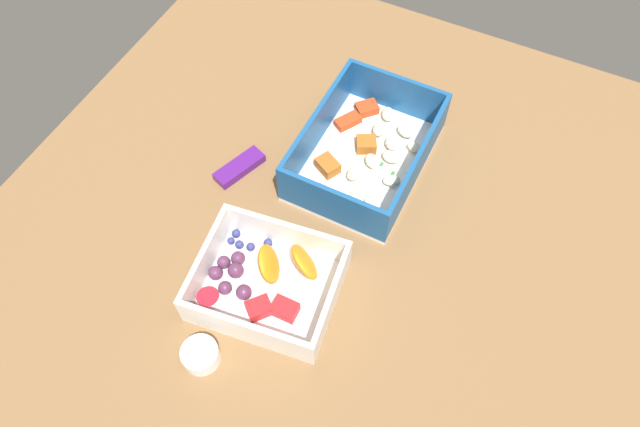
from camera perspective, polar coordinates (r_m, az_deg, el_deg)
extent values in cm
cube|color=brown|center=(73.78, 1.04, -0.28)|extent=(80.00, 80.00, 2.00)
cube|color=white|center=(77.30, 4.40, 5.17)|extent=(20.81, 14.74, 0.60)
cube|color=#19518C|center=(69.23, 1.17, 0.87)|extent=(0.68, 14.63, 6.03)
cube|color=#19518C|center=(81.03, 7.54, 11.65)|extent=(0.68, 14.63, 6.03)
cube|color=#19518C|center=(76.44, -0.28, 8.56)|extent=(19.53, 0.71, 6.03)
cube|color=#19518C|center=(73.56, 9.57, 4.71)|extent=(19.53, 0.71, 6.03)
ellipsoid|color=beige|center=(79.37, 5.87, 8.30)|extent=(2.75, 2.05, 1.30)
ellipsoid|color=beige|center=(72.29, 5.17, 1.00)|extent=(1.65, 2.27, 1.10)
ellipsoid|color=beige|center=(76.59, 6.96, 5.55)|extent=(2.15, 2.73, 1.23)
ellipsoid|color=beige|center=(79.57, 8.40, 8.03)|extent=(2.65, 3.01, 1.25)
ellipsoid|color=beige|center=(72.90, 3.61, 1.87)|extent=(2.53, 2.27, 1.05)
ellipsoid|color=beige|center=(74.54, 3.54, 4.04)|extent=(3.20, 2.64, 1.38)
ellipsoid|color=beige|center=(74.48, 7.04, 3.24)|extent=(2.43, 2.69, 1.11)
ellipsoid|color=beige|center=(78.05, 7.02, 6.86)|extent=(2.82, 2.69, 1.16)
ellipsoid|color=beige|center=(72.39, 1.22, 1.50)|extent=(2.05, 2.56, 1.13)
ellipsoid|color=beige|center=(75.94, 5.13, 5.15)|extent=(2.87, 2.92, 1.21)
ellipsoid|color=beige|center=(81.27, 6.68, 9.68)|extent=(2.87, 2.53, 1.19)
ellipsoid|color=beige|center=(78.20, 9.24, 6.44)|extent=(1.87, 2.31, 1.01)
cube|color=#AD5B1E|center=(77.58, 4.65, 6.75)|extent=(3.22, 3.35, 1.62)
cube|color=#AD5B1E|center=(75.25, 0.76, 4.72)|extent=(3.35, 3.65, 1.61)
cube|color=red|center=(80.39, 2.76, 9.05)|extent=(3.98, 3.38, 1.06)
cube|color=red|center=(81.99, 4.62, 10.25)|extent=(3.62, 3.60, 1.20)
cube|color=red|center=(73.21, -0.82, 2.12)|extent=(2.85, 2.02, 1.06)
cube|color=#387A33|center=(76.67, 6.07, 4.82)|extent=(0.60, 0.40, 0.20)
cube|color=#387A33|center=(76.66, 5.16, 4.94)|extent=(0.60, 0.40, 0.20)
cube|color=#387A33|center=(75.97, 7.16, 3.93)|extent=(0.60, 0.40, 0.20)
cube|color=white|center=(67.87, -5.04, -7.41)|extent=(15.12, 17.28, 0.60)
cube|color=white|center=(63.54, -7.33, -11.36)|extent=(2.61, 15.67, 4.39)
cube|color=white|center=(68.22, -3.25, -1.98)|extent=(2.61, 15.67, 4.39)
cube|color=white|center=(67.70, -11.16, -4.54)|extent=(11.99, 2.13, 4.39)
cube|color=white|center=(64.36, 1.12, -8.51)|extent=(11.99, 2.13, 4.39)
ellipsoid|color=orange|center=(66.12, -5.01, -4.98)|extent=(5.54, 4.89, 4.80)
ellipsoid|color=orange|center=(66.03, -1.53, -4.79)|extent=(5.59, 5.74, 4.76)
cube|color=red|center=(65.81, -5.99, -9.25)|extent=(3.42, 3.34, 1.65)
cube|color=red|center=(65.52, -3.44, -9.35)|extent=(2.15, 2.84, 1.68)
sphere|color=#562D4C|center=(68.73, -8.05, -4.38)|extent=(1.72, 1.72, 1.72)
sphere|color=#562D4C|center=(67.32, -9.31, -7.23)|extent=(1.63, 1.63, 1.63)
sphere|color=#562D4C|center=(67.94, -8.27, -5.55)|extent=(1.91, 1.91, 1.91)
sphere|color=#562D4C|center=(66.67, -7.49, -7.68)|extent=(1.84, 1.84, 1.84)
sphere|color=#562D4C|center=(68.27, -10.21, -5.78)|extent=(1.72, 1.72, 1.72)
sphere|color=#562D4C|center=(68.81, -9.43, -4.74)|extent=(1.60, 1.60, 1.60)
cone|color=red|center=(66.83, -10.85, -8.34)|extent=(2.49, 2.49, 1.99)
sphere|color=navy|center=(69.93, -7.91, -3.04)|extent=(1.09, 1.09, 1.09)
sphere|color=navy|center=(69.61, -6.82, -3.28)|extent=(1.09, 1.09, 1.09)
sphere|color=navy|center=(70.72, -8.24, -1.96)|extent=(1.12, 1.12, 1.12)
sphere|color=navy|center=(70.41, -8.74, -2.68)|extent=(0.94, 0.94, 0.94)
sphere|color=navy|center=(69.63, -5.13, -2.90)|extent=(1.14, 1.14, 1.14)
cube|color=#51197A|center=(76.81, -7.91, 4.52)|extent=(7.40, 4.72, 1.20)
cylinder|color=white|center=(65.23, -11.64, -13.45)|extent=(4.05, 4.05, 2.19)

